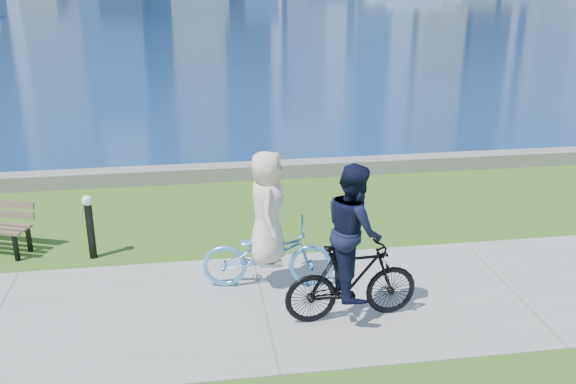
% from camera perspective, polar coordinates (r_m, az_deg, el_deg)
% --- Properties ---
extents(ground, '(320.00, 320.00, 0.00)m').
position_cam_1_polar(ground, '(10.01, -2.15, -10.19)').
color(ground, '#335817').
rests_on(ground, ground).
extents(concrete_path, '(80.00, 3.50, 0.02)m').
position_cam_1_polar(concrete_path, '(10.01, -2.15, -10.14)').
color(concrete_path, gray).
rests_on(concrete_path, ground).
extents(seawall, '(90.00, 0.50, 0.35)m').
position_cam_1_polar(seawall, '(15.61, -4.79, 1.81)').
color(seawall, slate).
rests_on(seawall, ground).
extents(bay_water, '(320.00, 131.00, 0.01)m').
position_cam_1_polar(bay_water, '(80.76, -8.32, 16.27)').
color(bay_water, navy).
rests_on(bay_water, ground).
extents(bollard_lamp, '(0.19, 0.19, 1.19)m').
position_cam_1_polar(bollard_lamp, '(11.79, -17.22, -2.60)').
color(bollard_lamp, black).
rests_on(bollard_lamp, ground).
extents(cyclist_woman, '(0.99, 2.19, 2.27)m').
position_cam_1_polar(cyclist_woman, '(10.22, -1.83, -4.07)').
color(cyclist_woman, '#63B0F1').
rests_on(cyclist_woman, ground).
extents(cyclist_man, '(0.78, 2.02, 2.39)m').
position_cam_1_polar(cyclist_man, '(9.28, 5.77, -5.72)').
color(cyclist_man, black).
rests_on(cyclist_man, ground).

